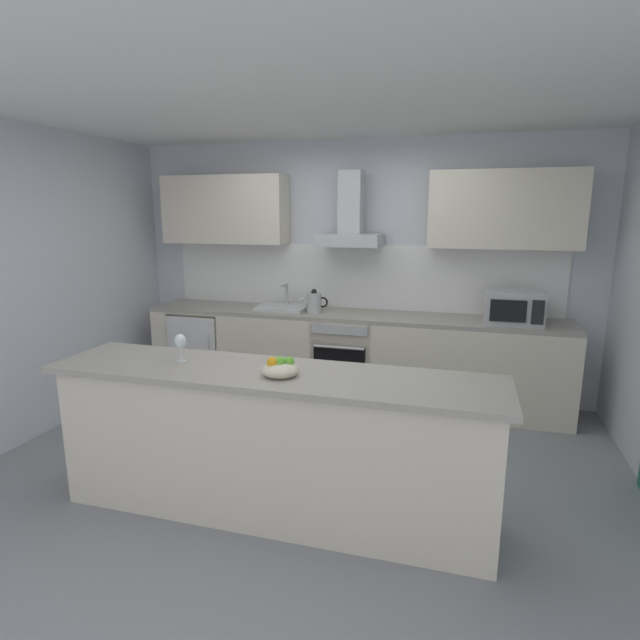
{
  "coord_description": "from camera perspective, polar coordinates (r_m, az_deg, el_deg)",
  "views": [
    {
      "loc": [
        1.09,
        -3.36,
        1.9
      ],
      "look_at": [
        -0.0,
        0.42,
        1.05
      ],
      "focal_mm": 28.47,
      "sensor_mm": 36.0,
      "label": 1
    }
  ],
  "objects": [
    {
      "name": "refrigerator",
      "position": [
        5.71,
        -12.82,
        -3.1
      ],
      "size": [
        0.58,
        0.6,
        0.85
      ],
      "color": "white",
      "rests_on": "ground"
    },
    {
      "name": "sink",
      "position": [
        5.23,
        -4.2,
        1.45
      ],
      "size": [
        0.5,
        0.4,
        0.26
      ],
      "color": "silver",
      "rests_on": "counter_back"
    },
    {
      "name": "wall_back",
      "position": [
        5.36,
        4.31,
        5.72
      ],
      "size": [
        5.75,
        0.12,
        2.6
      ],
      "primitive_type": "cube",
      "color": "silver",
      "rests_on": "ground"
    },
    {
      "name": "ground",
      "position": [
        4.02,
        -1.68,
        -16.2
      ],
      "size": [
        5.75,
        4.58,
        0.02
      ],
      "primitive_type": "cube",
      "color": "gray"
    },
    {
      "name": "counter_island",
      "position": [
        3.26,
        -5.41,
        -13.63
      ],
      "size": [
        2.8,
        0.64,
        0.95
      ],
      "color": "beige",
      "rests_on": "ground"
    },
    {
      "name": "oven",
      "position": [
        5.14,
        2.93,
        -4.09
      ],
      "size": [
        0.6,
        0.62,
        0.8
      ],
      "color": "slate",
      "rests_on": "ground"
    },
    {
      "name": "upper_cabinets",
      "position": [
        5.1,
        3.87,
        12.27
      ],
      "size": [
        4.13,
        0.32,
        0.7
      ],
      "color": "beige"
    },
    {
      "name": "backsplash_tile",
      "position": [
        5.3,
        4.13,
        4.89
      ],
      "size": [
        4.04,
        0.02,
        0.66
      ],
      "primitive_type": "cube",
      "color": "white"
    },
    {
      "name": "ceiling",
      "position": [
        3.61,
        -1.95,
        23.54
      ],
      "size": [
        5.75,
        4.58,
        0.02
      ],
      "primitive_type": "cube",
      "color": "white"
    },
    {
      "name": "counter_back",
      "position": [
        5.16,
        3.29,
        -4.14
      ],
      "size": [
        4.18,
        0.6,
        0.9
      ],
      "color": "beige",
      "rests_on": "ground"
    },
    {
      "name": "microwave",
      "position": [
        4.88,
        20.94,
        1.33
      ],
      "size": [
        0.5,
        0.38,
        0.3
      ],
      "color": "#B7BABC",
      "rests_on": "counter_back"
    },
    {
      "name": "range_hood",
      "position": [
        5.07,
        3.43,
        10.88
      ],
      "size": [
        0.62,
        0.45,
        0.72
      ],
      "color": "#B7BABC"
    },
    {
      "name": "wall_left",
      "position": [
        4.91,
        -30.06,
        3.53
      ],
      "size": [
        0.12,
        4.58,
        2.6
      ],
      "primitive_type": "cube",
      "color": "silver",
      "rests_on": "ground"
    },
    {
      "name": "wine_glass",
      "position": [
        3.37,
        -15.44,
        -2.45
      ],
      "size": [
        0.08,
        0.08,
        0.18
      ],
      "color": "silver",
      "rests_on": "counter_island"
    },
    {
      "name": "kettle",
      "position": [
        5.07,
        -0.66,
        2.01
      ],
      "size": [
        0.29,
        0.15,
        0.24
      ],
      "color": "#B7BABC",
      "rests_on": "counter_back"
    },
    {
      "name": "fruit_bowl",
      "position": [
        2.99,
        -4.5,
        -5.47
      ],
      "size": [
        0.22,
        0.22,
        0.13
      ],
      "color": "beige",
      "rests_on": "counter_island"
    }
  ]
}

